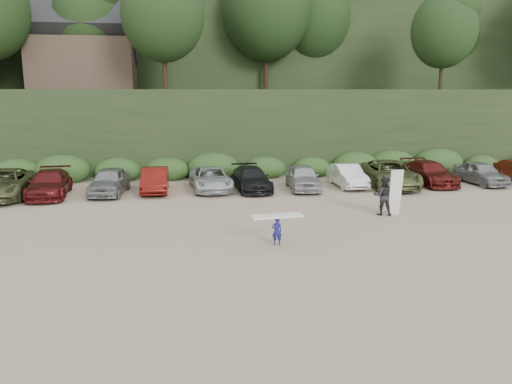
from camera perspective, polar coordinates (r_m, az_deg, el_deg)
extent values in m
plane|color=tan|center=(20.67, 3.40, -5.12)|extent=(120.00, 120.00, 0.00)
cube|color=black|center=(41.71, -2.44, 7.49)|extent=(80.00, 14.00, 6.00)
cube|color=black|center=(59.59, -4.16, 13.48)|extent=(90.00, 30.00, 16.00)
ellipsoid|color=black|center=(41.92, -2.54, 18.47)|extent=(66.00, 12.00, 10.00)
cube|color=#2B491E|center=(34.50, -2.15, 2.64)|extent=(46.20, 2.00, 1.20)
cube|color=brown|center=(44.23, -18.90, 13.61)|extent=(8.00, 6.00, 4.00)
imported|color=#4D5531|center=(31.22, -26.93, 0.83)|extent=(3.11, 5.94, 1.60)
imported|color=#541314|center=(30.61, -22.54, 0.88)|extent=(2.48, 5.22, 1.47)
imported|color=gray|center=(30.14, -16.41, 1.22)|extent=(2.17, 4.65, 1.54)
imported|color=#61130E|center=(30.16, -11.47, 1.36)|extent=(1.56, 4.36, 1.43)
imported|color=#B4B7BC|center=(30.21, -5.20, 1.50)|extent=(2.67, 5.11, 1.37)
imported|color=black|center=(30.09, -0.55, 1.52)|extent=(2.30, 4.90, 1.38)
imported|color=#A6A6AB|center=(30.45, 5.38, 1.71)|extent=(2.08, 4.54, 1.51)
imported|color=white|center=(31.68, 10.40, 1.85)|extent=(1.57, 4.28, 1.40)
imported|color=#5F663B|center=(32.24, 15.03, 2.01)|extent=(3.13, 6.03, 1.62)
imported|color=#591514|center=(33.87, 19.19, 2.07)|extent=(2.22, 5.11, 1.47)
imported|color=gray|center=(35.18, 24.31, 2.01)|extent=(2.02, 4.38, 1.45)
imported|color=navy|center=(19.45, 2.40, -4.50)|extent=(0.40, 0.27, 1.09)
cube|color=white|center=(19.30, 2.42, -2.76)|extent=(2.04, 0.79, 0.08)
imported|color=black|center=(24.75, 14.32, -0.42)|extent=(1.07, 0.92, 1.90)
cube|color=silver|center=(24.79, 15.62, -0.06)|extent=(0.66, 0.38, 2.23)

